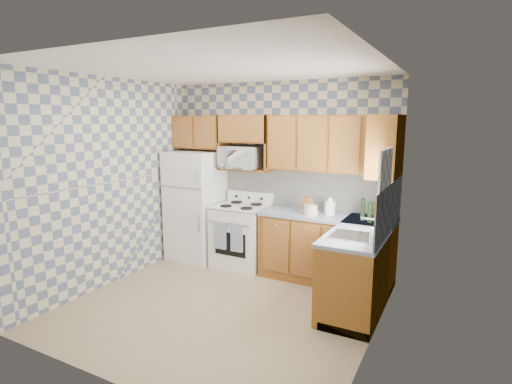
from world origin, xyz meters
TOP-DOWN VIEW (x-y plane):
  - floor at (0.00, 0.00)m, footprint 3.40×3.40m
  - back_wall at (0.00, 1.60)m, footprint 3.40×0.02m
  - right_wall at (1.70, 0.00)m, footprint 0.02×3.20m
  - backsplash_back at (0.40, 1.59)m, footprint 2.60×0.02m
  - backsplash_right at (1.69, 0.80)m, footprint 0.02×1.60m
  - refrigerator at (-1.27, 1.25)m, footprint 0.75×0.70m
  - stove_body at (-0.47, 1.28)m, footprint 0.76×0.65m
  - cooktop at (-0.47, 1.28)m, footprint 0.76×0.65m
  - backguard at (-0.47, 1.55)m, footprint 0.76×0.08m
  - dish_towel_left at (-0.62, 0.93)m, footprint 0.19×0.02m
  - dish_towel_right at (-0.35, 0.93)m, footprint 0.19×0.02m
  - base_cabinets_back at (0.82, 1.30)m, footprint 1.75×0.60m
  - base_cabinets_right at (1.40, 0.80)m, footprint 0.60×1.60m
  - countertop_back at (0.82, 1.30)m, footprint 1.77×0.63m
  - countertop_right at (1.40, 0.80)m, footprint 0.63×1.60m
  - upper_cabinets_back at (0.82, 1.44)m, footprint 1.75×0.33m
  - upper_cabinets_fridge at (-1.29, 1.44)m, footprint 0.82×0.33m
  - upper_cabinets_right at (1.53, 1.25)m, footprint 0.33×0.70m
  - microwave_shelf at (-0.47, 1.44)m, footprint 0.80×0.33m
  - microwave at (-0.54, 1.38)m, footprint 0.60×0.41m
  - sink at (1.40, 0.45)m, footprint 0.48×0.40m
  - window at (1.69, 0.45)m, footprint 0.02×0.66m
  - bottle_0 at (1.31, 1.22)m, footprint 0.06×0.06m
  - bottle_1 at (1.41, 1.16)m, footprint 0.06×0.06m
  - bottle_2 at (1.46, 1.26)m, footprint 0.06×0.06m
  - knife_block at (0.56, 1.25)m, footprint 0.11×0.11m
  - electric_kettle at (0.85, 1.33)m, footprint 0.14×0.14m
  - food_containers at (0.63, 1.20)m, footprint 0.20×0.20m
  - soap_bottle at (1.62, 0.28)m, footprint 0.06×0.06m

SIDE VIEW (x-z plane):
  - floor at x=0.00m, z-range 0.00..0.00m
  - base_cabinets_back at x=0.82m, z-range 0.00..0.88m
  - base_cabinets_right at x=1.40m, z-range 0.00..0.88m
  - stove_body at x=-0.47m, z-range 0.00..0.90m
  - dish_towel_left at x=-0.62m, z-range 0.33..0.73m
  - dish_towel_right at x=-0.35m, z-range 0.33..0.73m
  - refrigerator at x=-1.27m, z-range 0.00..1.68m
  - countertop_back at x=0.82m, z-range 0.88..0.92m
  - countertop_right at x=1.40m, z-range 0.88..0.92m
  - cooktop at x=-0.47m, z-range 0.89..0.92m
  - sink at x=1.40m, z-range 0.91..0.94m
  - food_containers at x=0.63m, z-range 0.92..1.05m
  - backguard at x=-0.47m, z-range 0.92..1.08m
  - soap_bottle at x=1.62m, z-range 0.92..1.09m
  - electric_kettle at x=0.85m, z-range 0.92..1.10m
  - knife_block at x=0.56m, z-range 0.92..1.14m
  - bottle_2 at x=1.46m, z-range 0.92..1.15m
  - bottle_1 at x=1.41m, z-range 0.92..1.17m
  - bottle_0 at x=1.31m, z-range 0.92..1.19m
  - backsplash_back at x=0.40m, z-range 0.92..1.48m
  - backsplash_right at x=1.69m, z-range 0.92..1.48m
  - back_wall at x=0.00m, z-range 0.00..2.70m
  - right_wall at x=1.70m, z-range 0.00..2.70m
  - microwave_shelf at x=-0.47m, z-range 1.42..1.45m
  - window at x=1.69m, z-range 1.02..1.88m
  - microwave at x=-0.54m, z-range 1.45..1.78m
  - upper_cabinets_back at x=0.82m, z-range 1.48..2.22m
  - upper_cabinets_right at x=1.53m, z-range 1.48..2.22m
  - upper_cabinets_fridge at x=-1.29m, z-range 1.72..2.22m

